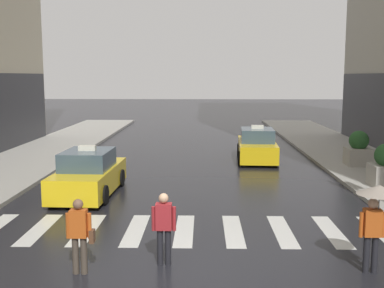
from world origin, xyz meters
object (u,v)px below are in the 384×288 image
(pedestrian_plain_coat, at_px, (164,224))
(taxi_lead, at_px, (89,175))
(pedestrian_with_handbag, at_px, (80,232))
(planter_mid_block, at_px, (358,150))
(pedestrian_with_umbrella, at_px, (377,205))
(taxi_second, at_px, (257,146))

(pedestrian_plain_coat, bearing_deg, taxi_lead, 116.85)
(pedestrian_with_handbag, xyz_separation_m, planter_mid_block, (9.80, 12.18, -0.06))
(pedestrian_with_umbrella, relative_size, pedestrian_with_handbag, 1.18)
(taxi_lead, relative_size, pedestrian_plain_coat, 2.78)
(taxi_second, xyz_separation_m, pedestrian_with_handbag, (-5.35, -14.19, 0.21))
(taxi_lead, relative_size, pedestrian_with_umbrella, 2.37)
(pedestrian_plain_coat, bearing_deg, pedestrian_with_handbag, -162.61)
(taxi_lead, relative_size, taxi_second, 0.99)
(taxi_lead, xyz_separation_m, pedestrian_plain_coat, (3.22, -6.37, 0.21))
(taxi_second, distance_m, planter_mid_block, 4.89)
(taxi_lead, xyz_separation_m, taxi_second, (6.82, 7.27, 0.00))
(taxi_lead, distance_m, taxi_second, 9.97)
(taxi_lead, xyz_separation_m, pedestrian_with_umbrella, (7.80, -6.71, 0.79))
(taxi_lead, distance_m, pedestrian_with_umbrella, 10.32)
(taxi_lead, xyz_separation_m, pedestrian_with_handbag, (1.47, -6.92, 0.21))
(pedestrian_with_umbrella, xyz_separation_m, pedestrian_plain_coat, (-4.58, 0.34, -0.58))
(taxi_second, bearing_deg, taxi_lead, -133.16)
(pedestrian_with_umbrella, height_order, pedestrian_plain_coat, pedestrian_with_umbrella)
(taxi_second, height_order, pedestrian_with_umbrella, pedestrian_with_umbrella)
(pedestrian_with_handbag, bearing_deg, taxi_lead, 101.97)
(pedestrian_with_umbrella, distance_m, pedestrian_plain_coat, 4.63)
(taxi_lead, height_order, pedestrian_plain_coat, taxi_lead)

